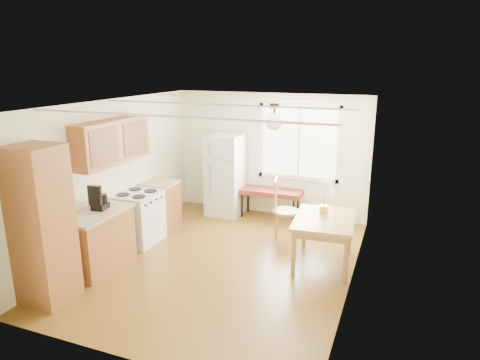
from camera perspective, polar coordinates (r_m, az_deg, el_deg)
The scene contains 11 objects.
room_shell at distance 6.51m, azimuth -2.55°, elevation -0.89°, with size 4.60×5.60×2.62m.
kitchen_run at distance 6.99m, azimuth -17.68°, elevation -4.00°, with size 0.65×3.40×2.20m.
window_unit at distance 8.55m, azimuth 7.89°, elevation 4.98°, with size 1.64×0.05×1.51m.
pendant_light at distance 6.44m, azimuth 4.57°, elevation 7.87°, with size 0.26×0.26×0.40m.
refrigerator at distance 8.82m, azimuth -1.97°, elevation 0.69°, with size 0.69×0.72×1.67m.
bench at distance 8.68m, azimuth 4.04°, elevation -1.69°, with size 1.30×0.50×0.59m.
dining_table at distance 6.80m, azimuth 11.17°, elevation -5.83°, with size 0.98×1.26×0.75m.
chair at distance 7.70m, azimuth 5.44°, elevation -3.21°, with size 0.51×0.50×1.09m.
table_lamp at distance 6.89m, azimuth 11.27°, elevation -1.27°, with size 0.31×0.31×0.53m.
coffee_maker at distance 6.87m, azimuth -18.30°, elevation -2.59°, with size 0.24×0.28×0.40m.
kettle at distance 7.05m, azimuth -17.65°, elevation -2.62°, with size 0.10×0.10×0.20m.
Camera 1 is at (2.54, -5.71, 3.07)m, focal length 32.00 mm.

